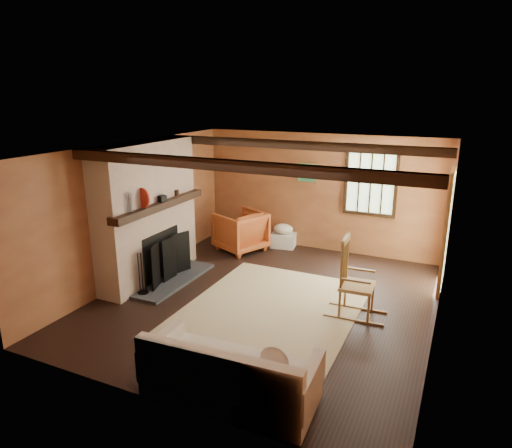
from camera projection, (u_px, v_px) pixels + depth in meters
The scene contains 10 objects.
ground at pixel (266, 300), 7.27m from camera, with size 5.50×5.50×0.00m, color black.
room_envelope at pixel (287, 198), 6.94m from camera, with size 5.02×5.52×2.44m.
fireplace at pixel (149, 218), 7.85m from camera, with size 1.02×2.30×2.40m.
rug at pixel (273, 307), 7.01m from camera, with size 2.50×3.00×0.01m, color tan.
rocking_chair at pixel (354, 283), 6.66m from camera, with size 0.90×0.52×1.21m.
sofa at pixel (230, 378), 4.85m from camera, with size 1.89×0.91×0.75m.
firewood_pile at pixel (235, 235), 10.19m from camera, with size 0.63×0.11×0.23m.
laundry_basket at pixel (283, 240), 9.70m from camera, with size 0.50×0.38×0.30m, color white.
basket_pillow at pixel (283, 229), 9.63m from camera, with size 0.42×0.33×0.21m, color white.
armchair at pixel (240, 231), 9.44m from camera, with size 0.88×0.91×0.83m, color #BF6026.
Camera 1 is at (2.64, -6.09, 3.21)m, focal length 32.00 mm.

